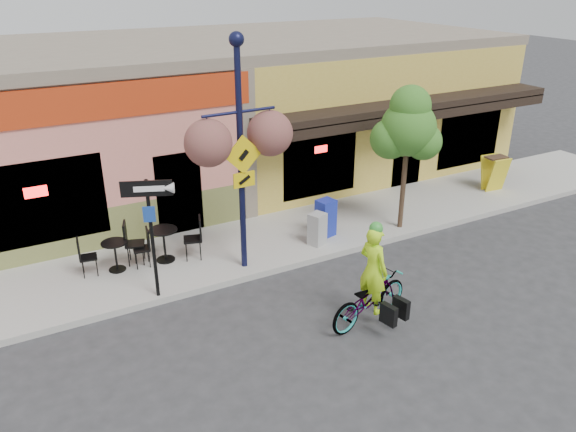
% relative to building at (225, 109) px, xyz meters
% --- Properties ---
extents(ground, '(90.00, 90.00, 0.00)m').
position_rel_building_xyz_m(ground, '(0.00, -7.50, -2.25)').
color(ground, '#2D2D30').
rests_on(ground, ground).
extents(sidewalk, '(24.00, 3.00, 0.15)m').
position_rel_building_xyz_m(sidewalk, '(0.00, -5.50, -2.17)').
color(sidewalk, '#9E9B93').
rests_on(sidewalk, ground).
extents(curb, '(24.00, 0.12, 0.15)m').
position_rel_building_xyz_m(curb, '(0.00, -6.95, -2.17)').
color(curb, '#A8A59E').
rests_on(curb, ground).
extents(building, '(18.20, 8.20, 4.50)m').
position_rel_building_xyz_m(building, '(0.00, 0.00, 0.00)').
color(building, '#D97A6B').
rests_on(building, ground).
extents(bicycle, '(2.11, 1.09, 1.05)m').
position_rel_building_xyz_m(bicycle, '(-0.97, -9.55, -1.72)').
color(bicycle, maroon).
rests_on(bicycle, ground).
extents(cyclist_rider, '(0.56, 0.73, 1.81)m').
position_rel_building_xyz_m(cyclist_rider, '(-0.92, -9.55, -1.35)').
color(cyclist_rider, '#C0FF1A').
rests_on(cyclist_rider, ground).
extents(lamp_post, '(1.69, 0.73, 5.23)m').
position_rel_building_xyz_m(lamp_post, '(-2.32, -6.53, 0.52)').
color(lamp_post, '#101333').
rests_on(lamp_post, sidewalk).
extents(one_way_sign, '(1.01, 0.57, 2.61)m').
position_rel_building_xyz_m(one_way_sign, '(-4.46, -6.85, -0.80)').
color(one_way_sign, black).
rests_on(one_way_sign, sidewalk).
extents(cafe_set_left, '(1.64, 0.98, 0.93)m').
position_rel_building_xyz_m(cafe_set_left, '(-4.97, -5.34, -1.64)').
color(cafe_set_left, black).
rests_on(cafe_set_left, sidewalk).
extents(cafe_set_right, '(1.94, 1.37, 1.05)m').
position_rel_building_xyz_m(cafe_set_right, '(-3.85, -5.41, -1.57)').
color(cafe_set_right, black).
rests_on(cafe_set_right, sidewalk).
extents(newspaper_box_blue, '(0.51, 0.47, 0.97)m').
position_rel_building_xyz_m(newspaper_box_blue, '(0.20, -6.04, -1.61)').
color(newspaper_box_blue, '#1B2BA4').
rests_on(newspaper_box_blue, sidewalk).
extents(newspaper_box_grey, '(0.49, 0.47, 0.82)m').
position_rel_building_xyz_m(newspaper_box_grey, '(-0.26, -6.38, -1.69)').
color(newspaper_box_grey, '#9F9F9F').
rests_on(newspaper_box_grey, sidewalk).
extents(street_tree, '(1.88, 1.88, 3.82)m').
position_rel_building_xyz_m(street_tree, '(2.23, -6.55, -0.19)').
color(street_tree, '#3D7A26').
rests_on(street_tree, sidewalk).
extents(sandwich_board, '(0.69, 0.53, 1.08)m').
position_rel_building_xyz_m(sandwich_board, '(6.49, -5.94, -1.56)').
color(sandwich_board, yellow).
rests_on(sandwich_board, sidewalk).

